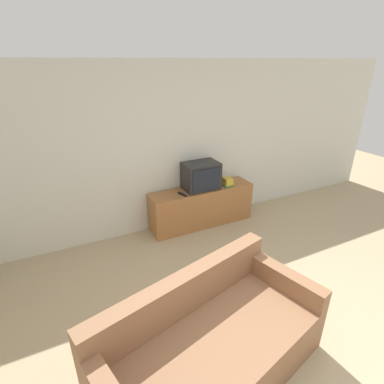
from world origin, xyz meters
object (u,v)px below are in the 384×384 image
(television, at_px, (201,176))
(book_stack, at_px, (227,182))
(couch, at_px, (211,347))
(tv_stand, at_px, (202,206))
(remote_on_stand, at_px, (182,194))

(television, relative_size, book_stack, 2.65)
(couch, bearing_deg, tv_stand, 49.40)
(remote_on_stand, bearing_deg, book_stack, 2.32)
(television, height_order, couch, television)
(tv_stand, height_order, remote_on_stand, remote_on_stand)
(tv_stand, relative_size, book_stack, 8.27)
(tv_stand, relative_size, television, 3.12)
(book_stack, height_order, remote_on_stand, book_stack)
(tv_stand, distance_m, television, 0.54)
(television, bearing_deg, tv_stand, -53.97)
(tv_stand, bearing_deg, couch, -116.17)
(television, xyz_separation_m, book_stack, (0.46, -0.07, -0.16))
(tv_stand, bearing_deg, television, 126.03)
(tv_stand, xyz_separation_m, book_stack, (0.45, -0.06, 0.39))
(book_stack, distance_m, remote_on_stand, 0.84)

